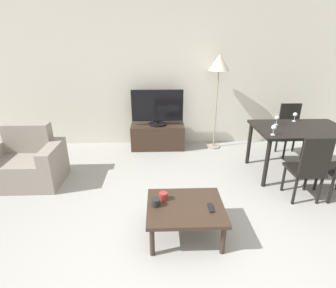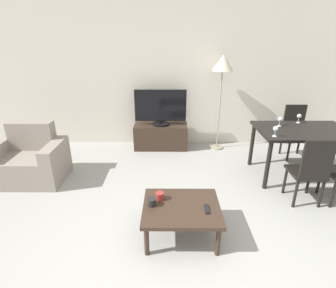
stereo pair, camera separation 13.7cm
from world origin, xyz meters
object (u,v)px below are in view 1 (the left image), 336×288
object	(u,v)px
wine_glass_center	(274,128)
tv	(157,108)
dining_table	(300,133)
remote_primary	(211,208)
dining_chair_far	(290,128)
floor_lamp	(219,67)
armchair	(26,163)
wine_glass_left	(295,115)
tv_stand	(158,136)
wine_glass_right	(277,119)
coffee_table	(185,209)
dining_chair_near	(309,167)
cup_white_near	(163,196)
cup_colored_far	(156,202)

from	to	relation	value
wine_glass_center	tv	bearing A→B (deg)	138.64
dining_table	remote_primary	size ratio (longest dim) A/B	8.98
dining_table	dining_chair_far	distance (m)	0.80
tv	floor_lamp	world-z (taller)	floor_lamp
dining_table	armchair	bearing A→B (deg)	-178.32
dining_chair_far	wine_glass_left	bearing A→B (deg)	-113.82
tv_stand	floor_lamp	size ratio (longest dim) A/B	0.58
tv_stand	wine_glass_left	distance (m)	2.42
wine_glass_right	floor_lamp	bearing A→B (deg)	127.68
tv_stand	coffee_table	world-z (taller)	tv_stand
dining_chair_near	tv	bearing A→B (deg)	135.74
dining_chair_near	wine_glass_right	world-z (taller)	dining_chair_near
remote_primary	wine_glass_left	world-z (taller)	wine_glass_left
cup_white_near	coffee_table	bearing A→B (deg)	-27.89
dining_table	wine_glass_center	distance (m)	0.65
armchair	dining_table	xyz separation A→B (m)	(4.08, 0.12, 0.37)
tv	wine_glass_center	xyz separation A→B (m)	(1.60, -1.41, 0.06)
cup_white_near	cup_colored_far	size ratio (longest dim) A/B	0.98
floor_lamp	cup_white_near	bearing A→B (deg)	-114.04
dining_chair_far	cup_white_near	world-z (taller)	dining_chair_far
tv_stand	dining_chair_far	xyz separation A→B (m)	(2.39, -0.37, 0.27)
tv	wine_glass_right	xyz separation A→B (m)	(1.83, -0.97, 0.06)
floor_lamp	armchair	bearing A→B (deg)	-158.11
armchair	dining_chair_near	world-z (taller)	dining_chair_near
tv_stand	wine_glass_right	xyz separation A→B (m)	(1.83, -0.97, 0.63)
dining_table	dining_chair_far	xyz separation A→B (m)	(0.24, 0.75, -0.17)
dining_chair_near	cup_white_near	bearing A→B (deg)	-165.90
cup_white_near	wine_glass_left	size ratio (longest dim) A/B	0.64
armchair	wine_glass_right	size ratio (longest dim) A/B	7.04
dining_chair_far	remote_primary	distance (m)	2.83
wine_glass_left	wine_glass_center	size ratio (longest dim) A/B	1.00
coffee_table	dining_chair_far	size ratio (longest dim) A/B	0.88
coffee_table	dining_table	bearing A→B (deg)	35.81
tv	cup_white_near	bearing A→B (deg)	-88.44
floor_lamp	wine_glass_left	distance (m)	1.50
dining_chair_near	coffee_table	bearing A→B (deg)	-160.02
dining_chair_far	wine_glass_center	bearing A→B (deg)	-127.08
coffee_table	wine_glass_right	xyz separation A→B (m)	(1.53, 1.48, 0.54)
coffee_table	cup_colored_far	distance (m)	0.32
cup_white_near	tv	bearing A→B (deg)	91.56
wine_glass_center	cup_white_near	bearing A→B (deg)	-148.99
tv	cup_colored_far	bearing A→B (deg)	-90.40
floor_lamp	wine_glass_center	distance (m)	1.62
wine_glass_left	wine_glass_center	xyz separation A→B (m)	(-0.60, -0.61, 0.00)
tv_stand	wine_glass_left	xyz separation A→B (m)	(2.19, -0.80, 0.63)
armchair	floor_lamp	xyz separation A→B (m)	(3.03, 1.22, 1.23)
remote_primary	wine_glass_center	world-z (taller)	wine_glass_center
tv	dining_chair_far	distance (m)	2.43
dining_chair_far	cup_colored_far	distance (m)	3.17
tv	floor_lamp	distance (m)	1.32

